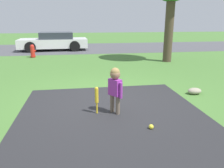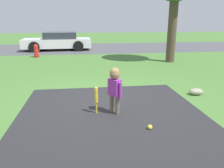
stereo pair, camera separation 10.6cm
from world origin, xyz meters
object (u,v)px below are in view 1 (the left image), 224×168
at_px(child, 115,84).
at_px(baseball_bat, 97,96).
at_px(fire_hydrant, 33,51).
at_px(sports_ball, 151,127).
at_px(parked_car, 54,41).

bearing_deg(child, baseball_bat, -130.02).
xyz_separation_m(child, fire_hydrant, (-3.04, 7.69, -0.30)).
bearing_deg(sports_ball, baseball_bat, 137.20).
xyz_separation_m(baseball_bat, parked_car, (-1.82, 10.54, 0.18)).
distance_m(child, parked_car, 10.81).
relative_size(sports_ball, fire_hydrant, 0.13).
bearing_deg(fire_hydrant, sports_ball, -67.22).
bearing_deg(parked_car, child, 98.99).
relative_size(child, sports_ball, 11.08).
height_order(child, fire_hydrant, child).
relative_size(baseball_bat, fire_hydrant, 0.86).
bearing_deg(sports_ball, fire_hydrant, 112.78).
bearing_deg(baseball_bat, child, -5.38).
relative_size(child, parked_car, 0.22).
height_order(fire_hydrant, parked_car, parked_car).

